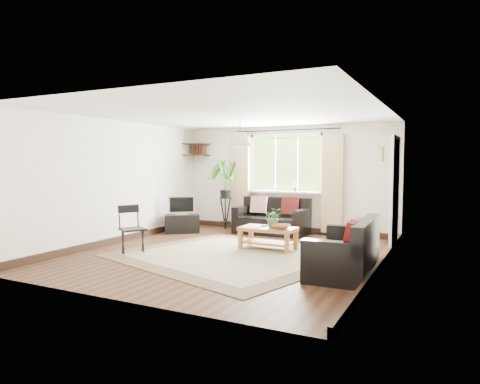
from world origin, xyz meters
The scene contains 24 objects.
floor centered at (0.00, 0.00, 0.00)m, with size 5.50×5.50×0.00m, color black.
ceiling centered at (0.00, 0.00, 2.40)m, with size 5.50×5.50×0.00m, color white.
wall_back centered at (0.00, 2.75, 1.20)m, with size 5.00×0.02×2.40m, color white.
wall_front centered at (0.00, -2.75, 1.20)m, with size 5.00×0.02×2.40m, color white.
wall_left centered at (-2.50, 0.00, 1.20)m, with size 0.02×5.50×2.40m, color white.
wall_right centered at (2.50, 0.00, 1.20)m, with size 0.02×5.50×2.40m, color white.
rug centered at (0.08, -0.20, 0.01)m, with size 3.47×2.97×0.02m, color beige.
window centered at (0.00, 2.71, 1.55)m, with size 2.50×0.16×2.16m, color white, non-canonical shape.
door centered at (2.47, 1.70, 1.00)m, with size 0.06×0.96×2.06m, color silver.
corner_shelf centered at (-2.25, 2.50, 1.89)m, with size 0.50×0.50×0.34m, color black, non-canonical shape.
pendant_lamp centered at (0.00, 0.40, 2.05)m, with size 0.36×0.36×0.54m, color beige, non-canonical shape.
wall_sconce centered at (2.43, 0.30, 1.74)m, with size 0.12×0.12×0.28m, color beige, non-canonical shape.
sofa_back centered at (-0.17, 2.29, 0.38)m, with size 1.59×0.80×0.75m, color black, non-canonical shape.
sofa_right centered at (2.04, -0.38, 0.37)m, with size 0.80×1.59×0.75m, color black, non-canonical shape.
coffee_table centered at (0.44, 0.66, 0.20)m, with size 1.00×0.55×0.41m, color #925C30, non-canonical shape.
table_plant centered at (0.53, 0.70, 0.59)m, with size 0.32×0.28×0.36m, color #306628.
bowl centered at (0.73, 0.56, 0.45)m, with size 0.31×0.31×0.08m, color brown.
book_a centered at (0.18, 0.57, 0.42)m, with size 0.16×0.21×0.02m, color white.
book_b centered at (0.24, 0.77, 0.42)m, with size 0.15×0.21×0.02m, color brown.
tv_stand centered at (-2.03, 1.53, 0.20)m, with size 0.76×0.43×0.41m, color black.
tv centered at (-2.03, 1.53, 0.63)m, with size 0.58×0.19×0.45m, color #A5A5AA, non-canonical shape.
palm_stand centered at (-1.38, 2.37, 0.82)m, with size 0.64×0.64×1.64m, color black, non-canonical shape.
folding_chair centered at (-1.49, -0.74, 0.42)m, with size 0.43×0.43×0.83m, color black, non-canonical shape.
sill_plant centered at (0.25, 2.63, 1.06)m, with size 0.14×0.10×0.27m, color #2D6023.
Camera 1 is at (3.42, -6.41, 1.58)m, focal length 32.00 mm.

